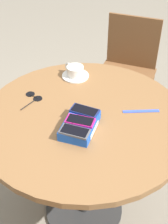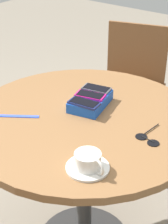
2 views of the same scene
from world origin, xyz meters
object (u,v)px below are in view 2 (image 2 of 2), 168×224
at_px(saucer, 88,167).
at_px(lanyard_strap, 18,116).
at_px(phone_navy, 84,103).
at_px(sunglasses, 148,138).
at_px(phone_box, 90,101).
at_px(chair_near_window, 130,90).
at_px(phone_gray, 96,89).
at_px(phone_magenta, 90,95).
at_px(round_table, 84,144).
at_px(coffee_cup, 88,160).

bearing_deg(saucer, lanyard_strap, -102.47).
relative_size(phone_navy, saucer, 0.91).
distance_m(phone_navy, sunglasses, 0.30).
height_order(phone_box, chair_near_window, chair_near_window).
bearing_deg(phone_gray, saucer, 32.70).
bearing_deg(phone_magenta, phone_box, 78.32).
xyz_separation_m(sunglasses, chair_near_window, (-0.79, -0.54, -0.28)).
height_order(saucer, sunglasses, saucer).
relative_size(phone_magenta, chair_near_window, 0.16).
height_order(round_table, lanyard_strap, lanyard_strap).
distance_m(phone_gray, phone_navy, 0.14).
relative_size(phone_gray, phone_navy, 0.99).
height_order(phone_navy, saucer, phone_navy).
xyz_separation_m(phone_gray, phone_magenta, (0.07, 0.02, 0.00)).
xyz_separation_m(round_table, phone_magenta, (-0.09, -0.03, 0.18)).
height_order(phone_navy, lanyard_strap, phone_navy).
relative_size(phone_box, phone_navy, 1.71).
distance_m(round_table, phone_box, 0.18).
bearing_deg(lanyard_strap, phone_magenta, 145.26).
height_order(phone_gray, phone_navy, same).
bearing_deg(chair_near_window, saucer, 23.88).
distance_m(round_table, phone_gray, 0.24).
relative_size(phone_box, sunglasses, 1.59).
distance_m(round_table, phone_magenta, 0.20).
height_order(phone_box, phone_navy, phone_navy).
distance_m(phone_box, coffee_cup, 0.42).
bearing_deg(phone_box, phone_navy, 15.12).
bearing_deg(phone_navy, round_table, 37.66).
height_order(saucer, lanyard_strap, saucer).
bearing_deg(coffee_cup, round_table, -140.02).
relative_size(saucer, lanyard_strap, 0.85).
xyz_separation_m(saucer, sunglasses, (-0.27, 0.07, -0.00)).
xyz_separation_m(phone_magenta, chair_near_window, (-0.71, -0.22, -0.33)).
height_order(phone_navy, sunglasses, phone_navy).
relative_size(phone_magenta, lanyard_strap, 0.79).
xyz_separation_m(saucer, coffee_cup, (0.00, 0.00, 0.03)).
relative_size(saucer, chair_near_window, 0.17).
distance_m(coffee_cup, lanyard_strap, 0.43).
height_order(round_table, coffee_cup, coffee_cup).
bearing_deg(coffee_cup, phone_gray, -147.04).
height_order(round_table, phone_gray, phone_gray).
height_order(phone_gray, sunglasses, phone_gray).
relative_size(phone_gray, sunglasses, 0.93).
distance_m(phone_navy, lanyard_strap, 0.27).
distance_m(phone_box, phone_navy, 0.07).
distance_m(phone_gray, coffee_cup, 0.49).
bearing_deg(sunglasses, phone_gray, -112.66).
relative_size(phone_box, phone_magenta, 1.69).
height_order(saucer, chair_near_window, chair_near_window).
xyz_separation_m(phone_navy, lanyard_strap, (0.18, -0.19, -0.05)).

